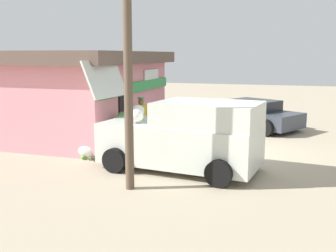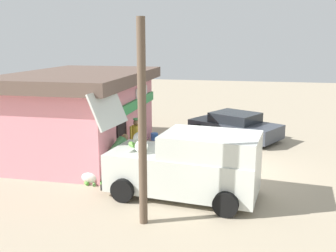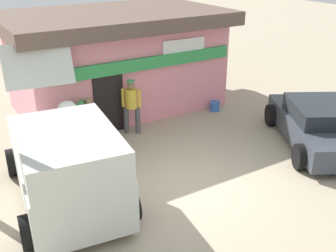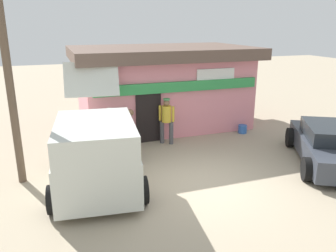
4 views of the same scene
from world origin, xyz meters
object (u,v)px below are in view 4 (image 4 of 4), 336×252
object	(u,v)px
delivery_van	(96,150)
unloaded_banana_pile	(95,139)
parked_sedan	(333,145)
vendor_standing	(167,118)
storefront_bar	(162,85)
paint_bucket	(242,129)
customer_bending	(120,124)

from	to	relation	value
delivery_van	unloaded_banana_pile	world-z (taller)	delivery_van
parked_sedan	vendor_standing	world-z (taller)	vendor_standing
unloaded_banana_pile	delivery_van	bearing A→B (deg)	-96.70
storefront_bar	paint_bucket	bearing A→B (deg)	-40.80
storefront_bar	parked_sedan	world-z (taller)	storefront_bar
paint_bucket	delivery_van	bearing A→B (deg)	-157.24
storefront_bar	delivery_van	bearing A→B (deg)	-125.80
delivery_van	paint_bucket	size ratio (longest dim) A/B	14.81
parked_sedan	storefront_bar	bearing A→B (deg)	121.43
storefront_bar	unloaded_banana_pile	size ratio (longest dim) A/B	7.98
parked_sedan	customer_bending	size ratio (longest dim) A/B	3.23
customer_bending	delivery_van	bearing A→B (deg)	-114.70
parked_sedan	paint_bucket	bearing A→B (deg)	105.01
vendor_standing	paint_bucket	bearing A→B (deg)	2.36
delivery_van	paint_bucket	world-z (taller)	delivery_van
parked_sedan	customer_bending	world-z (taller)	customer_bending
storefront_bar	vendor_standing	world-z (taller)	storefront_bar
storefront_bar	delivery_van	size ratio (longest dim) A/B	1.46
storefront_bar	vendor_standing	xyz separation A→B (m)	(-0.62, -2.33, -0.73)
customer_bending	unloaded_banana_pile	world-z (taller)	customer_bending
storefront_bar	vendor_standing	bearing A→B (deg)	-104.95
delivery_van	parked_sedan	bearing A→B (deg)	-8.47
delivery_van	unloaded_banana_pile	bearing A→B (deg)	83.30
paint_bucket	vendor_standing	bearing A→B (deg)	-177.64
customer_bending	paint_bucket	bearing A→B (deg)	-0.20
unloaded_banana_pile	storefront_bar	bearing A→B (deg)	28.01
customer_bending	vendor_standing	bearing A→B (deg)	-5.24
delivery_van	paint_bucket	xyz separation A→B (m)	(5.92, 2.48, -0.78)
delivery_van	parked_sedan	world-z (taller)	delivery_van
delivery_van	paint_bucket	distance (m)	6.46
vendor_standing	delivery_van	bearing A→B (deg)	-139.48
unloaded_banana_pile	paint_bucket	distance (m)	5.59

